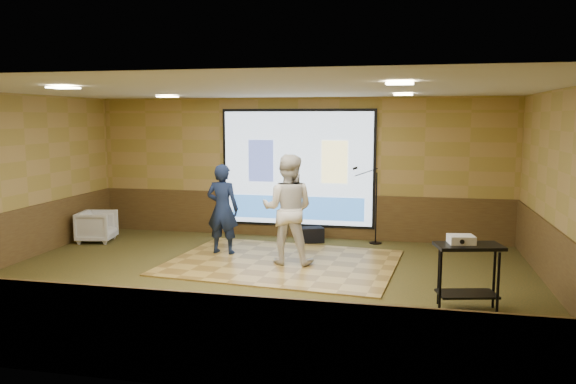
% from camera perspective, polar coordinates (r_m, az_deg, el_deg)
% --- Properties ---
extents(ground, '(9.00, 9.00, 0.00)m').
position_cam_1_polar(ground, '(8.98, -3.41, -9.11)').
color(ground, '#2D3417').
rests_on(ground, ground).
extents(room_shell, '(9.04, 7.04, 3.02)m').
position_cam_1_polar(room_shell, '(8.61, -3.52, 4.36)').
color(room_shell, '#A38244').
rests_on(room_shell, ground).
extents(wainscot_back, '(9.00, 0.04, 0.95)m').
position_cam_1_polar(wainscot_back, '(12.17, 0.99, -2.37)').
color(wainscot_back, '#432B16').
rests_on(wainscot_back, ground).
extents(wainscot_front, '(9.00, 0.04, 0.95)m').
position_cam_1_polar(wainscot_front, '(5.73, -13.15, -14.12)').
color(wainscot_front, '#432B16').
rests_on(wainscot_front, ground).
extents(wainscot_left, '(0.04, 7.00, 0.95)m').
position_cam_1_polar(wainscot_left, '(10.92, -26.76, -4.34)').
color(wainscot_left, '#432B16').
rests_on(wainscot_left, ground).
extents(wainscot_right, '(0.04, 7.00, 0.95)m').
position_cam_1_polar(wainscot_right, '(8.80, 26.16, -7.02)').
color(wainscot_right, '#432B16').
rests_on(wainscot_right, ground).
extents(projector_screen, '(3.32, 0.06, 2.52)m').
position_cam_1_polar(projector_screen, '(11.99, 0.97, 2.31)').
color(projector_screen, black).
rests_on(projector_screen, room_shell).
extents(downlight_nw, '(0.32, 0.32, 0.02)m').
position_cam_1_polar(downlight_nw, '(11.06, -12.15, 9.45)').
color(downlight_nw, '#FFECBF').
rests_on(downlight_nw, room_shell).
extents(downlight_ne, '(0.32, 0.32, 0.02)m').
position_cam_1_polar(downlight_ne, '(10.08, 11.64, 9.66)').
color(downlight_ne, '#FFECBF').
rests_on(downlight_ne, room_shell).
extents(downlight_sw, '(0.32, 0.32, 0.02)m').
position_cam_1_polar(downlight_sw, '(8.16, -21.86, 9.81)').
color(downlight_sw, '#FFECBF').
rests_on(downlight_sw, room_shell).
extents(downlight_se, '(0.32, 0.32, 0.02)m').
position_cam_1_polar(downlight_se, '(6.79, 11.29, 10.77)').
color(downlight_se, '#FFECBF').
rests_on(downlight_se, room_shell).
extents(dance_floor, '(4.20, 3.35, 0.03)m').
position_cam_1_polar(dance_floor, '(10.07, -0.57, -7.17)').
color(dance_floor, '#A8863D').
rests_on(dance_floor, ground).
extents(player_left, '(0.64, 0.44, 1.69)m').
position_cam_1_polar(player_left, '(10.59, -6.67, -1.72)').
color(player_left, '#131D3B').
rests_on(player_left, dance_floor).
extents(player_right, '(0.95, 0.74, 1.92)m').
position_cam_1_polar(player_right, '(9.79, -0.02, -1.76)').
color(player_right, silver).
rests_on(player_right, dance_floor).
extents(av_table, '(0.86, 0.45, 0.90)m').
position_cam_1_polar(av_table, '(7.91, 17.83, -7.09)').
color(av_table, black).
rests_on(av_table, ground).
extents(projector, '(0.38, 0.33, 0.11)m').
position_cam_1_polar(projector, '(7.86, 17.18, -4.62)').
color(projector, white).
rests_on(projector, av_table).
extents(mic_stand, '(0.62, 0.25, 1.59)m').
position_cam_1_polar(mic_stand, '(11.66, 8.64, -2.80)').
color(mic_stand, black).
rests_on(mic_stand, ground).
extents(banquet_chair, '(0.83, 0.81, 0.65)m').
position_cam_1_polar(banquet_chair, '(12.37, -18.84, -3.32)').
color(banquet_chair, gray).
rests_on(banquet_chair, ground).
extents(duffel_bag, '(0.59, 0.51, 0.31)m').
position_cam_1_polar(duffel_bag, '(11.71, 2.35, -4.36)').
color(duffel_bag, black).
rests_on(duffel_bag, ground).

